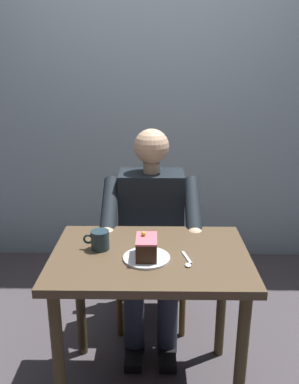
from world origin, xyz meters
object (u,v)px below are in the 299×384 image
(dining_table, at_px, (150,277))
(cake_slice, at_px, (147,247))
(seated_person, at_px, (151,234))
(coffee_cup, at_px, (100,240))
(dessert_spoon, at_px, (187,261))
(chair, at_px, (151,242))

(dining_table, relative_size, cake_slice, 6.35)
(seated_person, bearing_deg, coffee_cup, 62.43)
(dining_table, bearing_deg, dessert_spoon, 153.24)
(dessert_spoon, bearing_deg, dining_table, -26.76)
(dining_table, bearing_deg, chair, -90.00)
(cake_slice, bearing_deg, chair, -91.23)
(dining_table, height_order, dessert_spoon, dessert_spoon)
(seated_person, relative_size, cake_slice, 8.70)
(cake_slice, height_order, dessert_spoon, cake_slice)
(cake_slice, height_order, coffee_cup, cake_slice)
(coffee_cup, bearing_deg, cake_slice, 156.51)
(coffee_cup, bearing_deg, chair, -110.38)
(coffee_cup, height_order, dessert_spoon, coffee_cup)
(coffee_cup, distance_m, dessert_spoon, 0.40)
(coffee_cup, bearing_deg, dessert_spoon, 162.58)
(chair, bearing_deg, seated_person, 90.00)
(seated_person, relative_size, coffee_cup, 10.16)
(dining_table, bearing_deg, coffee_cup, -10.28)
(dining_table, height_order, seated_person, seated_person)
(dining_table, height_order, cake_slice, cake_slice)
(dining_table, relative_size, coffee_cup, 7.40)
(seated_person, xyz_separation_m, coffee_cup, (0.23, 0.43, 0.16))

